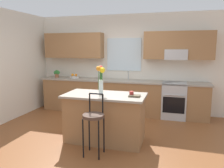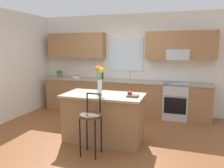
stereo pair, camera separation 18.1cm
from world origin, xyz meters
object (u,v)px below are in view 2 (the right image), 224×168
at_px(flower_vase, 99,77).
at_px(mug_ceramic, 130,94).
at_px(kitchen_island, 103,117).
at_px(bar_stool_near, 91,118).
at_px(potted_plant_small, 59,73).
at_px(oven_range, 175,101).
at_px(cookbook, 133,96).
at_px(fruit_bowl_oranges, 77,76).
at_px(bottle_olive_oil, 103,75).

distance_m(flower_vase, mug_ceramic, 0.67).
distance_m(kitchen_island, bar_stool_near, 0.63).
xyz_separation_m(kitchen_island, potted_plant_small, (-2.09, 1.87, 0.58)).
distance_m(oven_range, cookbook, 2.07).
height_order(kitchen_island, flower_vase, flower_vase).
distance_m(kitchen_island, mug_ceramic, 0.72).
relative_size(cookbook, fruit_bowl_oranges, 0.83).
relative_size(oven_range, potted_plant_small, 4.18).
bearing_deg(cookbook, bottle_olive_oil, 124.06).
height_order(kitchen_island, potted_plant_small, potted_plant_small).
height_order(bar_stool_near, cookbook, bar_stool_near).
bearing_deg(bottle_olive_oil, kitchen_island, -69.09).
distance_m(oven_range, potted_plant_small, 3.41).
bearing_deg(bar_stool_near, fruit_bowl_oranges, 121.63).
relative_size(kitchen_island, flower_vase, 2.85).
bearing_deg(cookbook, bar_stool_near, -135.72).
height_order(cookbook, bottle_olive_oil, bottle_olive_oil).
distance_m(mug_ceramic, fruit_bowl_oranges, 2.78).
xyz_separation_m(oven_range, potted_plant_small, (-3.36, 0.02, 0.59)).
distance_m(mug_ceramic, cookbook, 0.07).
distance_m(cookbook, bottle_olive_oil, 2.31).
bearing_deg(bottle_olive_oil, bar_stool_near, -73.89).
bearing_deg(bottle_olive_oil, potted_plant_small, -180.00).
distance_m(bar_stool_near, bottle_olive_oil, 2.61).
height_order(flower_vase, cookbook, flower_vase).
bearing_deg(mug_ceramic, potted_plant_small, 144.13).
distance_m(oven_range, mug_ceramic, 2.07).
relative_size(kitchen_island, bar_stool_near, 1.47).
relative_size(mug_ceramic, bottle_olive_oil, 0.31).
distance_m(kitchen_island, potted_plant_small, 2.86).
bearing_deg(mug_ceramic, oven_range, 67.85).
relative_size(flower_vase, cookbook, 2.69).
bearing_deg(cookbook, kitchen_island, 175.93).
bearing_deg(fruit_bowl_oranges, oven_range, -0.50).
relative_size(bar_stool_near, fruit_bowl_oranges, 4.34).
bearing_deg(oven_range, fruit_bowl_oranges, 179.50).
height_order(mug_ceramic, bottle_olive_oil, bottle_olive_oil).
distance_m(mug_ceramic, bottle_olive_oil, 2.25).
bearing_deg(bar_stool_near, cookbook, 44.28).
relative_size(bar_stool_near, flower_vase, 1.94).
bearing_deg(oven_range, mug_ceramic, -112.15).
bearing_deg(flower_vase, mug_ceramic, -5.17).
distance_m(oven_range, bar_stool_near, 2.77).
height_order(bar_stool_near, mug_ceramic, bar_stool_near).
bearing_deg(potted_plant_small, flower_vase, -42.49).
height_order(flower_vase, potted_plant_small, flower_vase).
xyz_separation_m(bottle_olive_oil, potted_plant_small, (-1.37, -0.00, 0.01)).
bearing_deg(bottle_olive_oil, oven_range, -0.71).
height_order(bar_stool_near, flower_vase, flower_vase).
bearing_deg(potted_plant_small, kitchen_island, -41.86).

